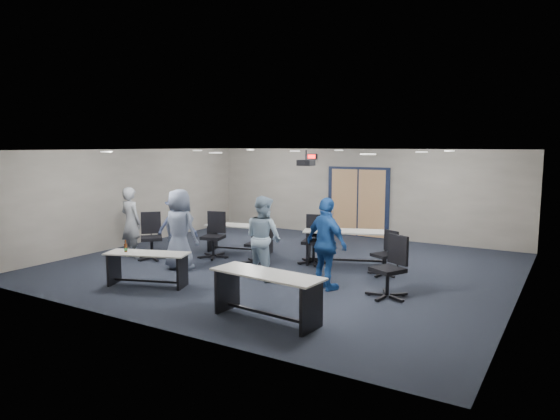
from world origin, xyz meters
The scene contains 25 objects.
floor centered at (0.00, 0.00, 0.00)m, with size 10.00×10.00×0.00m, color black.
back_wall centered at (0.00, 4.50, 1.35)m, with size 10.00×0.04×2.70m, color gray.
front_wall centered at (0.00, -4.50, 1.35)m, with size 10.00×0.04×2.70m, color gray.
left_wall centered at (-5.00, 0.00, 1.35)m, with size 0.04×9.00×2.70m, color gray.
right_wall centered at (5.00, 0.00, 1.35)m, with size 0.04×9.00×2.70m, color gray.
ceiling centered at (0.00, 0.00, 2.70)m, with size 10.00×9.00×0.04m, color silver.
double_door centered at (0.00, 4.46, 1.05)m, with size 2.00×0.07×2.20m.
exit_sign centered at (-1.60, 4.44, 2.45)m, with size 0.32×0.07×0.18m.
ceiling_projector centered at (0.30, 0.50, 2.40)m, with size 0.35×0.32×0.37m.
ceiling_can_lights centered at (0.00, 0.25, 2.67)m, with size 6.24×5.74×0.02m, color silver, non-canonical shape.
table_front_left centered at (-1.49, -2.87, 0.47)m, with size 1.75×1.09×0.92m.
table_front_right centered at (1.64, -3.31, 0.53)m, with size 1.97×0.81×0.78m.
table_back_left centered at (-1.74, 0.66, 0.50)m, with size 1.89×0.99×0.85m.
table_back_right centered at (1.21, 0.85, 0.56)m, with size 2.12×1.34×0.82m.
chair_back_a centered at (-1.94, -0.22, 0.57)m, with size 0.72×0.72×1.15m, color black, non-canonical shape.
chair_back_b centered at (-0.70, -0.13, 0.50)m, with size 0.62×0.62×0.99m, color black, non-canonical shape.
chair_back_c centered at (0.51, 0.53, 0.58)m, with size 0.73×0.73×1.16m, color black, non-canonical shape.
chair_back_d centered at (2.30, 0.36, 0.49)m, with size 0.61×0.61×0.97m, color black, non-canonical shape.
chair_loose_left centered at (-3.14, -1.13, 0.58)m, with size 0.73×0.73×1.16m, color black, non-canonical shape.
chair_loose_right centered at (2.91, -1.15, 0.58)m, with size 0.73×0.73×1.16m, color black, non-canonical shape.
person_gray centered at (-3.74, -1.23, 0.89)m, with size 0.65×0.43×1.78m, color gray.
person_plaid centered at (-1.87, -1.49, 0.92)m, with size 0.89×0.58×1.83m, color slate.
person_lightblue centered at (0.21, -1.20, 0.88)m, with size 0.86×0.67×1.76m, color #9DB8D0.
person_navy centered at (1.70, -1.24, 0.91)m, with size 1.06×0.44×1.81m, color navy.
person_back centered at (-2.80, -0.58, 0.79)m, with size 1.02×0.58×1.58m, color #404B73.
Camera 1 is at (5.85, -9.85, 2.81)m, focal length 32.00 mm.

